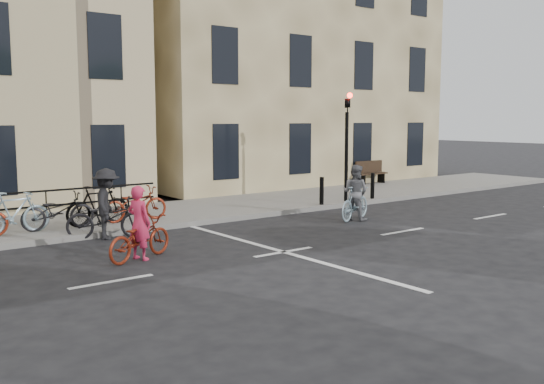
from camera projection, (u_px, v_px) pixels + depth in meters
ground at (284, 252)px, 13.41m from camera, size 120.00×120.00×0.00m
sidewalk at (19, 230)px, 15.69m from camera, size 46.00×4.00×0.15m
building_east at (260, 49)px, 28.34m from camera, size 14.00×10.00×12.00m
traffic_light at (347, 133)px, 20.28m from camera, size 0.18×0.30×3.90m
bollard_east at (322, 191)px, 19.71m from camera, size 0.14×0.14×0.90m
bollard_west at (372, 186)px, 21.17m from camera, size 0.14×0.14×0.90m
bench at (370, 171)px, 26.08m from camera, size 1.60×0.41×0.97m
parked_bikes at (14, 214)px, 14.66m from camera, size 8.30×1.23×1.05m
cyclist_pink at (140, 234)px, 12.66m from camera, size 1.86×1.21×1.57m
cyclist_grey at (355, 198)px, 17.57m from camera, size 1.73×0.99×1.62m
cyclist_dark at (107, 211)px, 14.80m from camera, size 2.05×1.49×1.74m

